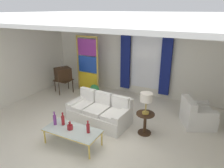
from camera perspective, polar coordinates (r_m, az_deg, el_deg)
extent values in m
plane|color=silver|center=(5.96, -3.41, -12.31)|extent=(16.00, 16.00, 0.00)
cube|color=white|center=(8.01, 7.48, 7.67)|extent=(8.00, 0.12, 3.00)
cube|color=white|center=(8.13, -24.44, 6.24)|extent=(0.12, 7.00, 3.00)
cube|color=white|center=(5.75, 0.15, 18.37)|extent=(8.00, 7.60, 0.04)
cube|color=white|center=(7.84, 9.23, 7.69)|extent=(1.10, 0.02, 2.50)
cylinder|color=gold|center=(7.60, 9.60, 17.27)|extent=(2.00, 0.04, 0.04)
cube|color=navy|center=(8.01, 3.72, 8.16)|extent=(0.36, 0.12, 2.70)
cube|color=navy|center=(7.55, 14.59, 6.85)|extent=(0.36, 0.12, 2.70)
cube|color=navy|center=(7.59, 9.49, 16.22)|extent=(1.80, 0.10, 0.28)
cube|color=white|center=(6.22, -3.60, -8.80)|extent=(1.81, 1.04, 0.38)
cube|color=white|center=(6.40, -1.73, -5.89)|extent=(1.75, 0.35, 0.78)
cube|color=white|center=(5.81, 2.78, -9.97)|extent=(0.27, 0.87, 0.56)
cube|color=white|center=(6.62, -9.19, -6.31)|extent=(0.27, 0.87, 0.56)
cube|color=white|center=(5.79, 0.81, -8.29)|extent=(0.59, 0.78, 0.12)
cube|color=white|center=(5.94, 2.42, -5.17)|extent=(0.52, 0.18, 0.40)
cube|color=white|center=(6.07, -3.92, -6.92)|extent=(0.59, 0.78, 0.12)
cube|color=white|center=(6.21, -2.26, -3.98)|extent=(0.52, 0.18, 0.40)
cube|color=white|center=(6.39, -8.19, -5.63)|extent=(0.59, 0.78, 0.12)
cube|color=white|center=(6.53, -6.50, -2.88)|extent=(0.52, 0.18, 0.40)
cube|color=silver|center=(5.28, -10.69, -12.18)|extent=(1.38, 0.64, 0.02)
cube|color=gold|center=(5.49, -8.77, -10.93)|extent=(1.38, 0.04, 0.03)
cube|color=gold|center=(5.10, -12.76, -13.89)|extent=(1.38, 0.04, 0.03)
cube|color=gold|center=(5.68, -16.18, -10.45)|extent=(0.04, 0.64, 0.03)
cube|color=gold|center=(4.96, -4.29, -14.41)|extent=(0.04, 0.64, 0.03)
cylinder|color=gold|center=(5.93, -14.02, -10.94)|extent=(0.04, 0.04, 0.38)
cylinder|color=gold|center=(5.28, -2.82, -14.55)|extent=(0.04, 0.04, 0.38)
cylinder|color=gold|center=(5.60, -17.80, -13.40)|extent=(0.04, 0.04, 0.38)
cylinder|color=gold|center=(4.89, -6.21, -17.80)|extent=(0.04, 0.04, 0.38)
cylinder|color=maroon|center=(5.28, -11.32, -11.42)|extent=(0.14, 0.14, 0.11)
cylinder|color=maroon|center=(5.23, -11.37, -10.67)|extent=(0.05, 0.05, 0.05)
sphere|color=maroon|center=(5.21, -11.41, -10.18)|extent=(0.06, 0.06, 0.06)
cylinder|color=maroon|center=(5.46, -13.17, -9.60)|extent=(0.08, 0.08, 0.24)
cylinder|color=maroon|center=(5.39, -13.29, -8.21)|extent=(0.04, 0.04, 0.06)
sphere|color=maroon|center=(5.37, -13.33, -7.74)|extent=(0.05, 0.05, 0.05)
cylinder|color=#753384|center=(5.52, -15.25, -9.41)|extent=(0.08, 0.08, 0.26)
cylinder|color=#753384|center=(5.44, -15.40, -7.94)|extent=(0.04, 0.04, 0.06)
sphere|color=#753384|center=(5.42, -15.45, -7.47)|extent=(0.05, 0.05, 0.05)
cylinder|color=maroon|center=(5.06, -6.50, -11.90)|extent=(0.08, 0.08, 0.21)
cylinder|color=maroon|center=(4.99, -6.57, -10.56)|extent=(0.04, 0.04, 0.06)
sphere|color=maroon|center=(4.96, -6.59, -10.06)|extent=(0.05, 0.05, 0.05)
cube|color=#382314|center=(8.50, -13.04, 1.05)|extent=(0.62, 0.54, 0.03)
cylinder|color=#382314|center=(8.72, -15.18, -0.41)|extent=(0.04, 0.04, 0.50)
cylinder|color=#382314|center=(8.89, -11.77, 0.26)|extent=(0.04, 0.04, 0.50)
cylinder|color=#382314|center=(8.29, -14.14, -1.38)|extent=(0.04, 0.04, 0.50)
cylinder|color=#382314|center=(8.47, -10.57, -0.66)|extent=(0.04, 0.04, 0.50)
cube|color=#382314|center=(8.43, -13.17, 2.69)|extent=(0.70, 0.73, 0.48)
cube|color=black|center=(8.64, -13.72, 3.20)|extent=(0.21, 0.34, 0.30)
cylinder|color=gold|center=(8.67, -14.12, 1.92)|extent=(0.03, 0.04, 0.04)
cylinder|color=gold|center=(8.71, -13.13, 2.10)|extent=(0.03, 0.04, 0.04)
cylinder|color=silver|center=(8.32, -13.40, 5.45)|extent=(0.07, 0.12, 0.34)
cylinder|color=silver|center=(8.32, -13.40, 5.45)|extent=(0.07, 0.12, 0.34)
cube|color=white|center=(6.57, 22.33, -8.65)|extent=(1.07, 1.07, 0.40)
cube|color=white|center=(6.46, 22.62, -6.70)|extent=(0.92, 0.92, 0.10)
cube|color=white|center=(6.37, 19.87, -7.21)|extent=(0.53, 0.81, 0.80)
cube|color=white|center=(6.79, 21.48, -6.72)|extent=(0.74, 0.49, 0.58)
cube|color=white|center=(6.27, 23.47, -9.29)|extent=(0.74, 0.49, 0.58)
cube|color=gold|center=(8.57, -9.19, 5.65)|extent=(0.05, 0.05, 2.20)
cube|color=gold|center=(8.09, -3.97, 5.00)|extent=(0.05, 0.05, 2.20)
cube|color=gold|center=(8.12, -6.96, 12.66)|extent=(0.90, 0.05, 0.06)
cube|color=gold|center=(8.64, -6.38, -1.41)|extent=(0.90, 0.05, 0.10)
cube|color=yellow|center=(8.51, -6.48, 0.99)|extent=(0.82, 0.02, 0.64)
cube|color=#1E47B7|center=(8.32, -6.65, 5.34)|extent=(0.82, 0.02, 0.64)
cube|color=purple|center=(8.18, -6.84, 9.86)|extent=(0.82, 0.02, 0.64)
cylinder|color=beige|center=(8.19, -4.66, -2.75)|extent=(0.16, 0.16, 0.06)
ellipsoid|color=#1E46A2|center=(8.15, -4.68, -2.04)|extent=(0.18, 0.32, 0.20)
sphere|color=#1E46A2|center=(8.22, -4.20, -1.00)|extent=(0.09, 0.09, 0.09)
cone|color=gold|center=(8.26, -3.98, -0.87)|extent=(0.02, 0.04, 0.02)
cone|color=#318D46|center=(7.97, -5.37, -1.80)|extent=(0.44, 0.40, 0.50)
cylinder|color=#382314|center=(5.59, 9.07, -8.02)|extent=(0.48, 0.48, 0.03)
cylinder|color=#382314|center=(5.73, 8.91, -10.58)|extent=(0.08, 0.08, 0.55)
cylinder|color=#382314|center=(5.87, 8.76, -12.90)|extent=(0.36, 0.36, 0.03)
cylinder|color=#B29338|center=(5.57, 9.09, -7.70)|extent=(0.18, 0.18, 0.04)
cylinder|color=#B29338|center=(5.48, 9.20, -5.85)|extent=(0.03, 0.03, 0.36)
cylinder|color=silver|center=(5.39, 9.34, -3.55)|extent=(0.32, 0.32, 0.22)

